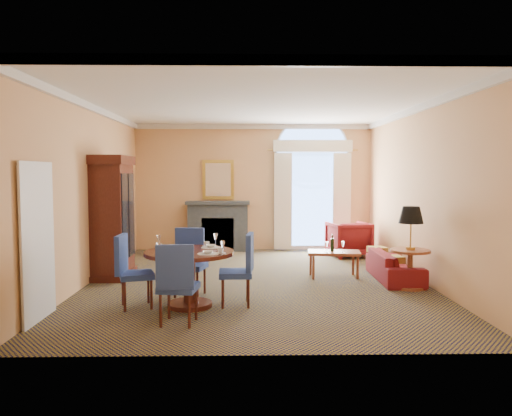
{
  "coord_description": "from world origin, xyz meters",
  "views": [
    {
      "loc": [
        -0.19,
        -9.01,
        1.97
      ],
      "look_at": [
        0.0,
        0.5,
        1.3
      ],
      "focal_mm": 35.0,
      "sensor_mm": 36.0,
      "label": 1
    }
  ],
  "objects_px": {
    "dining_table": "(189,266)",
    "coffee_table": "(334,253)",
    "side_table": "(411,237)",
    "sofa": "(394,266)",
    "armchair": "(349,239)",
    "armoire": "(112,219)"
  },
  "relations": [
    {
      "from": "dining_table",
      "to": "side_table",
      "type": "height_order",
      "value": "side_table"
    },
    {
      "from": "sofa",
      "to": "armchair",
      "type": "height_order",
      "value": "armchair"
    },
    {
      "from": "dining_table",
      "to": "side_table",
      "type": "xyz_separation_m",
      "value": [
        3.62,
        1.08,
        0.27
      ]
    },
    {
      "from": "armoire",
      "to": "dining_table",
      "type": "bearing_deg",
      "value": -52.05
    },
    {
      "from": "armchair",
      "to": "side_table",
      "type": "xyz_separation_m",
      "value": [
        0.37,
        -3.28,
        0.47
      ]
    },
    {
      "from": "sofa",
      "to": "coffee_table",
      "type": "relative_size",
      "value": 1.7
    },
    {
      "from": "sofa",
      "to": "armchair",
      "type": "bearing_deg",
      "value": 8.84
    },
    {
      "from": "armchair",
      "to": "side_table",
      "type": "relative_size",
      "value": 0.66
    },
    {
      "from": "armchair",
      "to": "side_table",
      "type": "height_order",
      "value": "side_table"
    },
    {
      "from": "armoire",
      "to": "coffee_table",
      "type": "relative_size",
      "value": 2.22
    },
    {
      "from": "dining_table",
      "to": "armchair",
      "type": "distance_m",
      "value": 5.44
    },
    {
      "from": "side_table",
      "to": "dining_table",
      "type": "bearing_deg",
      "value": -163.38
    },
    {
      "from": "armoire",
      "to": "coffee_table",
      "type": "height_order",
      "value": "armoire"
    },
    {
      "from": "side_table",
      "to": "armoire",
      "type": "bearing_deg",
      "value": 168.39
    },
    {
      "from": "armoire",
      "to": "armchair",
      "type": "distance_m",
      "value": 5.45
    },
    {
      "from": "dining_table",
      "to": "sofa",
      "type": "relative_size",
      "value": 0.75
    },
    {
      "from": "sofa",
      "to": "armchair",
      "type": "distance_m",
      "value": 2.59
    },
    {
      "from": "side_table",
      "to": "sofa",
      "type": "bearing_deg",
      "value": 94.02
    },
    {
      "from": "dining_table",
      "to": "armchair",
      "type": "height_order",
      "value": "dining_table"
    },
    {
      "from": "dining_table",
      "to": "sofa",
      "type": "bearing_deg",
      "value": 26.65
    },
    {
      "from": "armoire",
      "to": "sofa",
      "type": "bearing_deg",
      "value": -4.14
    },
    {
      "from": "dining_table",
      "to": "coffee_table",
      "type": "height_order",
      "value": "dining_table"
    }
  ]
}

